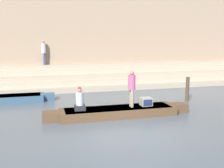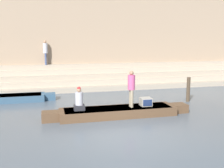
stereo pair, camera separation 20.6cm
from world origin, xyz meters
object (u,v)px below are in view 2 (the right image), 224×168
Objects in this scene: person_standing at (131,86)px; tv_set at (146,102)px; mooring_post at (188,89)px; moored_boat_shore at (4,98)px; person_on_steps at (45,51)px; person_rowing at (79,101)px; rowboat_main at (118,112)px.

person_standing is 3.28× the size of tv_set.
moored_boat_shore is at bearing 166.92° from mooring_post.
person_standing is at bearing -173.54° from tv_set.
person_on_steps is at bearing 97.80° from person_standing.
person_rowing is at bearing -175.56° from tv_set.
mooring_post is at bearing 32.80° from tv_set.
person_rowing is at bearing 33.46° from person_on_steps.
person_standing is 0.94× the size of person_on_steps.
person_standing is at bearing -154.81° from mooring_post.
person_rowing is at bearing 177.69° from rowboat_main.
person_standing is 0.29× the size of moored_boat_shore.
rowboat_main is at bearing 164.86° from person_standing.
person_standing is 7.56m from moored_boat_shore.
person_standing is 1.21× the size of mooring_post.
tv_set is at bearing -0.66° from rowboat_main.
person_on_steps reaches higher than mooring_post.
mooring_post is at bearing 19.58° from rowboat_main.
rowboat_main is at bearing -7.64° from person_rowing.
person_standing is (0.62, 0.01, 1.15)m from rowboat_main.
mooring_post is (3.99, 1.88, -0.67)m from person_standing.
person_on_steps is (-7.80, 6.81, 1.98)m from mooring_post.
person_on_steps is at bearing 107.47° from rowboat_main.
person_standing is at bearing 47.90° from person_on_steps.
person_on_steps is (-4.54, 8.65, 2.09)m from tv_set.
person_on_steps is (-3.19, 8.70, 2.46)m from rowboat_main.
moored_boat_shore is (-6.15, 4.23, -1.16)m from person_standing.
rowboat_main is at bearing -157.76° from mooring_post.
rowboat_main is 4.05× the size of person_standing.
person_rowing is 0.76× the size of mooring_post.
person_on_steps is (-3.81, 8.69, 1.31)m from person_standing.
person_standing is 1.07m from tv_set.
person_standing reaches higher than rowboat_main.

